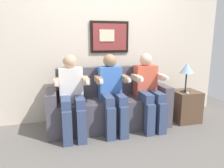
% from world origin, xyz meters
% --- Properties ---
extents(ground_plane, '(5.47, 5.47, 0.00)m').
position_xyz_m(ground_plane, '(0.00, 0.00, 0.00)').
color(ground_plane, '#66605B').
extents(back_wall_assembly, '(4.21, 0.10, 2.60)m').
position_xyz_m(back_wall_assembly, '(0.00, 0.76, 1.30)').
color(back_wall_assembly, beige).
rests_on(back_wall_assembly, ground_plane).
extents(couch, '(1.81, 0.58, 0.90)m').
position_xyz_m(couch, '(0.00, 0.33, 0.31)').
color(couch, '#514C56').
rests_on(couch, ground_plane).
extents(person_on_left, '(0.46, 0.56, 1.11)m').
position_xyz_m(person_on_left, '(-0.56, 0.16, 0.61)').
color(person_on_left, white).
rests_on(person_on_left, ground_plane).
extents(person_in_middle, '(0.46, 0.56, 1.11)m').
position_xyz_m(person_in_middle, '(-0.00, 0.16, 0.61)').
color(person_in_middle, '#3F72CC').
rests_on(person_in_middle, ground_plane).
extents(person_on_right, '(0.46, 0.56, 1.11)m').
position_xyz_m(person_on_right, '(0.56, 0.16, 0.61)').
color(person_on_right, '#D8593F').
rests_on(person_on_right, ground_plane).
extents(side_table_right, '(0.40, 0.40, 0.50)m').
position_xyz_m(side_table_right, '(1.25, 0.22, 0.25)').
color(side_table_right, brown).
rests_on(side_table_right, ground_plane).
extents(table_lamp, '(0.22, 0.22, 0.46)m').
position_xyz_m(table_lamp, '(1.21, 0.18, 0.86)').
color(table_lamp, '#333338').
rests_on(table_lamp, side_table_right).
extents(spare_remote_on_table, '(0.04, 0.13, 0.02)m').
position_xyz_m(spare_remote_on_table, '(1.19, 0.14, 0.51)').
color(spare_remote_on_table, white).
rests_on(spare_remote_on_table, side_table_right).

